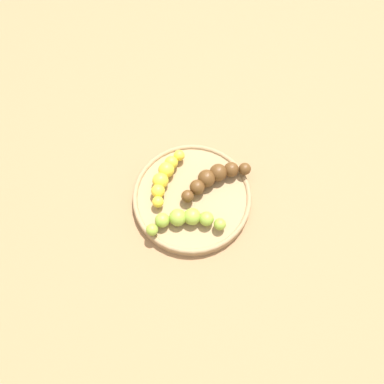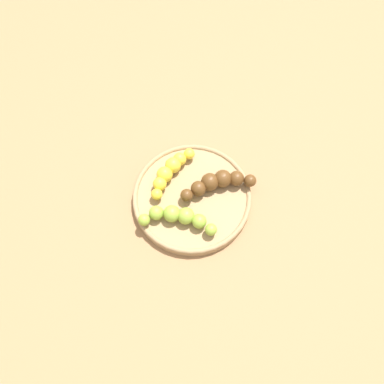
% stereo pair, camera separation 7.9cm
% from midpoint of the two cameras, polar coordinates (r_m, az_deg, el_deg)
% --- Properties ---
extents(ground_plane, '(2.40, 2.40, 0.00)m').
position_cam_midpoint_polar(ground_plane, '(0.83, -2.73, -1.40)').
color(ground_plane, '#936D47').
extents(fruit_bowl, '(0.24, 0.24, 0.02)m').
position_cam_midpoint_polar(fruit_bowl, '(0.82, -2.76, -1.06)').
color(fruit_bowl, '#A08259').
rests_on(fruit_bowl, ground_plane).
extents(banana_overripe, '(0.15, 0.07, 0.04)m').
position_cam_midpoint_polar(banana_overripe, '(0.81, 0.24, 1.80)').
color(banana_overripe, '#593819').
rests_on(banana_overripe, fruit_bowl).
extents(banana_yellow, '(0.13, 0.07, 0.03)m').
position_cam_midpoint_polar(banana_yellow, '(0.82, -6.68, 1.89)').
color(banana_yellow, yellow).
rests_on(banana_yellow, fruit_bowl).
extents(banana_green, '(0.12, 0.11, 0.03)m').
position_cam_midpoint_polar(banana_green, '(0.77, -3.90, -4.25)').
color(banana_green, '#8CAD38').
rests_on(banana_green, fruit_bowl).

